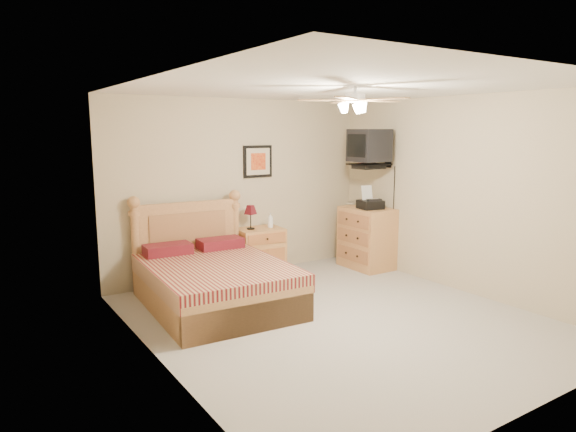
# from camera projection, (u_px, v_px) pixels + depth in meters

# --- Properties ---
(floor) EXTENTS (4.50, 4.50, 0.00)m
(floor) POSITION_uv_depth(u_px,v_px,m) (338.00, 319.00, 5.66)
(floor) COLOR #9D978D
(floor) RESTS_ON ground
(ceiling) EXTENTS (4.00, 4.50, 0.04)m
(ceiling) POSITION_uv_depth(u_px,v_px,m) (342.00, 87.00, 5.25)
(ceiling) COLOR white
(ceiling) RESTS_ON ground
(wall_back) EXTENTS (4.00, 0.04, 2.50)m
(wall_back) POSITION_uv_depth(u_px,v_px,m) (241.00, 188.00, 7.31)
(wall_back) COLOR tan
(wall_back) RESTS_ON ground
(wall_front) EXTENTS (4.00, 0.04, 2.50)m
(wall_front) POSITION_uv_depth(u_px,v_px,m) (543.00, 247.00, 3.60)
(wall_front) COLOR tan
(wall_front) RESTS_ON ground
(wall_left) EXTENTS (0.04, 4.50, 2.50)m
(wall_left) POSITION_uv_depth(u_px,v_px,m) (157.00, 227.00, 4.37)
(wall_left) COLOR tan
(wall_left) RESTS_ON ground
(wall_right) EXTENTS (0.04, 4.50, 2.50)m
(wall_right) POSITION_uv_depth(u_px,v_px,m) (463.00, 195.00, 6.53)
(wall_right) COLOR tan
(wall_right) RESTS_ON ground
(bed) EXTENTS (1.60, 2.03, 1.26)m
(bed) POSITION_uv_depth(u_px,v_px,m) (215.00, 255.00, 5.97)
(bed) COLOR #A37147
(bed) RESTS_ON ground
(nightstand) EXTENTS (0.67, 0.53, 0.69)m
(nightstand) POSITION_uv_depth(u_px,v_px,m) (260.00, 252.00, 7.35)
(nightstand) COLOR #C6873F
(nightstand) RESTS_ON ground
(table_lamp) EXTENTS (0.24, 0.24, 0.34)m
(table_lamp) POSITION_uv_depth(u_px,v_px,m) (251.00, 217.00, 7.20)
(table_lamp) COLOR #56101A
(table_lamp) RESTS_ON nightstand
(lotion_bottle) EXTENTS (0.08, 0.08, 0.21)m
(lotion_bottle) POSITION_uv_depth(u_px,v_px,m) (270.00, 220.00, 7.32)
(lotion_bottle) COLOR white
(lotion_bottle) RESTS_ON nightstand
(framed_picture) EXTENTS (0.46, 0.04, 0.46)m
(framed_picture) POSITION_uv_depth(u_px,v_px,m) (258.00, 161.00, 7.38)
(framed_picture) COLOR black
(framed_picture) RESTS_ON wall_back
(dresser) EXTENTS (0.55, 0.78, 0.92)m
(dresser) POSITION_uv_depth(u_px,v_px,m) (367.00, 238.00, 7.75)
(dresser) COLOR tan
(dresser) RESTS_ON ground
(fax_machine) EXTENTS (0.37, 0.38, 0.34)m
(fax_machine) POSITION_uv_depth(u_px,v_px,m) (371.00, 198.00, 7.54)
(fax_machine) COLOR black
(fax_machine) RESTS_ON dresser
(magazine_lower) EXTENTS (0.28, 0.32, 0.03)m
(magazine_lower) POSITION_uv_depth(u_px,v_px,m) (353.00, 204.00, 7.93)
(magazine_lower) COLOR beige
(magazine_lower) RESTS_ON dresser
(magazine_upper) EXTENTS (0.22, 0.27, 0.02)m
(magazine_upper) POSITION_uv_depth(u_px,v_px,m) (352.00, 203.00, 7.94)
(magazine_upper) COLOR gray
(magazine_upper) RESTS_ON magazine_lower
(wall_tv) EXTENTS (0.56, 0.46, 0.58)m
(wall_tv) POSITION_uv_depth(u_px,v_px,m) (377.00, 148.00, 7.41)
(wall_tv) COLOR black
(wall_tv) RESTS_ON wall_right
(ceiling_fan) EXTENTS (1.14, 1.14, 0.28)m
(ceiling_fan) POSITION_uv_depth(u_px,v_px,m) (355.00, 100.00, 5.10)
(ceiling_fan) COLOR white
(ceiling_fan) RESTS_ON ceiling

